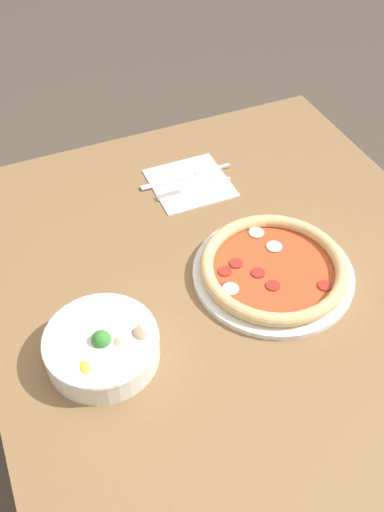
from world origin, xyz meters
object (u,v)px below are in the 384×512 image
pizza (273,269)px  fork (195,188)px  bowl (102,345)px  knife (190,175)px

pizza → fork: (0.30, 0.03, -0.01)m
bowl → knife: bowl is taller
knife → bowl: bearing=50.2°
bowl → knife: size_ratio=0.89×
knife → pizza: bearing=94.2°
fork → pizza: bearing=96.4°
bowl → fork: 0.47m
bowl → knife: bearing=-39.7°
knife → fork: bearing=80.7°
pizza → bowl: 0.36m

